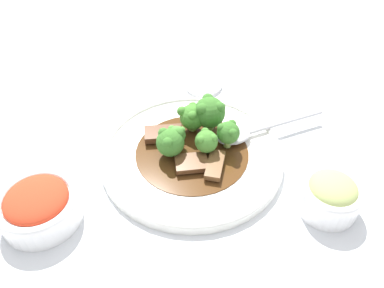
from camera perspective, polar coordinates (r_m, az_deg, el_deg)
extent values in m
plane|color=silver|center=(0.65, 0.00, -2.17)|extent=(4.00, 4.00, 0.00)
cylinder|color=white|center=(0.65, 0.00, -1.74)|extent=(0.31, 0.31, 0.01)
torus|color=white|center=(0.64, 0.00, -1.30)|extent=(0.31, 0.31, 0.01)
cylinder|color=#4C2D14|center=(0.64, 0.00, -1.25)|extent=(0.19, 0.19, 0.00)
cube|color=#56331E|center=(0.66, -4.36, 1.58)|extent=(0.07, 0.04, 0.01)
cube|color=brown|center=(0.61, 3.53, -3.22)|extent=(0.04, 0.07, 0.01)
cube|color=brown|center=(0.61, 0.20, -2.91)|extent=(0.06, 0.05, 0.01)
cylinder|color=#8EB756|center=(0.64, 5.42, 0.26)|extent=(0.01, 0.01, 0.02)
sphere|color=#387028|center=(0.63, 5.55, 1.73)|extent=(0.04, 0.04, 0.04)
sphere|color=#387028|center=(0.62, 4.51, 2.49)|extent=(0.01, 0.01, 0.01)
sphere|color=#387028|center=(0.61, 6.23, 1.82)|extent=(0.01, 0.01, 0.01)
sphere|color=#387028|center=(0.63, 6.11, 3.08)|extent=(0.01, 0.01, 0.01)
cylinder|color=#8EB756|center=(0.68, 2.61, 2.96)|extent=(0.02, 0.02, 0.02)
sphere|color=#387028|center=(0.66, 2.68, 4.83)|extent=(0.06, 0.06, 0.06)
sphere|color=#387028|center=(0.64, 1.55, 5.30)|extent=(0.02, 0.02, 0.02)
sphere|color=#387028|center=(0.65, 4.19, 5.55)|extent=(0.02, 0.02, 0.02)
sphere|color=#387028|center=(0.66, 2.44, 6.79)|extent=(0.02, 0.02, 0.02)
cylinder|color=#8EB756|center=(0.64, -2.38, 0.16)|extent=(0.01, 0.01, 0.01)
sphere|color=#4C8E38|center=(0.63, -2.42, 1.33)|extent=(0.03, 0.03, 0.03)
sphere|color=#4C8E38|center=(0.62, -2.65, 1.33)|extent=(0.01, 0.01, 0.01)
sphere|color=#4C8E38|center=(0.63, -1.57, 2.14)|extent=(0.01, 0.01, 0.01)
sphere|color=#4C8E38|center=(0.63, -3.11, 2.33)|extent=(0.01, 0.01, 0.01)
cylinder|color=#8EB756|center=(0.68, -0.29, 2.69)|extent=(0.02, 0.02, 0.01)
sphere|color=#427F2D|center=(0.66, -0.29, 4.15)|extent=(0.05, 0.05, 0.05)
sphere|color=#427F2D|center=(0.64, 0.32, 4.32)|extent=(0.02, 0.02, 0.02)
sphere|color=#427F2D|center=(0.66, 0.34, 5.67)|extent=(0.02, 0.02, 0.02)
sphere|color=#427F2D|center=(0.65, -1.55, 5.02)|extent=(0.02, 0.02, 0.02)
cylinder|color=#7FA84C|center=(0.63, 2.15, -0.94)|extent=(0.01, 0.01, 0.01)
sphere|color=#427F2D|center=(0.62, 2.20, 0.39)|extent=(0.04, 0.04, 0.04)
sphere|color=#427F2D|center=(0.61, 3.29, 0.85)|extent=(0.01, 0.01, 0.01)
sphere|color=#427F2D|center=(0.62, 2.02, 1.85)|extent=(0.01, 0.01, 0.01)
sphere|color=#427F2D|center=(0.60, 1.37, 0.64)|extent=(0.01, 0.01, 0.01)
cylinder|color=#7FA84C|center=(0.63, -3.26, -1.20)|extent=(0.02, 0.02, 0.01)
sphere|color=#387028|center=(0.62, -3.33, 0.22)|extent=(0.05, 0.05, 0.05)
sphere|color=#387028|center=(0.61, -2.07, 1.42)|extent=(0.02, 0.02, 0.02)
sphere|color=#387028|center=(0.61, -4.38, 1.71)|extent=(0.02, 0.02, 0.02)
sphere|color=#387028|center=(0.60, -3.70, 0.18)|extent=(0.02, 0.02, 0.02)
ellipsoid|color=#B7B7BC|center=(0.66, 6.31, 1.26)|extent=(0.07, 0.06, 0.01)
cylinder|color=#B7B7BC|center=(0.71, 14.15, 3.24)|extent=(0.15, 0.07, 0.01)
cylinder|color=white|center=(0.61, -21.66, -10.19)|extent=(0.06, 0.06, 0.01)
cylinder|color=white|center=(0.60, -22.10, -9.17)|extent=(0.12, 0.12, 0.04)
torus|color=white|center=(0.58, -22.62, -7.93)|extent=(0.12, 0.12, 0.01)
ellipsoid|color=red|center=(0.58, -22.70, -7.75)|extent=(0.09, 0.09, 0.03)
cylinder|color=white|center=(0.62, 19.72, -8.95)|extent=(0.05, 0.05, 0.01)
cylinder|color=white|center=(0.60, 20.14, -7.85)|extent=(0.09, 0.09, 0.04)
torus|color=white|center=(0.59, 20.64, -6.50)|extent=(0.09, 0.09, 0.01)
ellipsoid|color=#A3B266|center=(0.58, 20.71, -6.31)|extent=(0.07, 0.07, 0.03)
cylinder|color=white|center=(0.82, 1.73, 9.06)|extent=(0.08, 0.08, 0.01)
torus|color=white|center=(0.81, 1.74, 9.35)|extent=(0.08, 0.08, 0.01)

